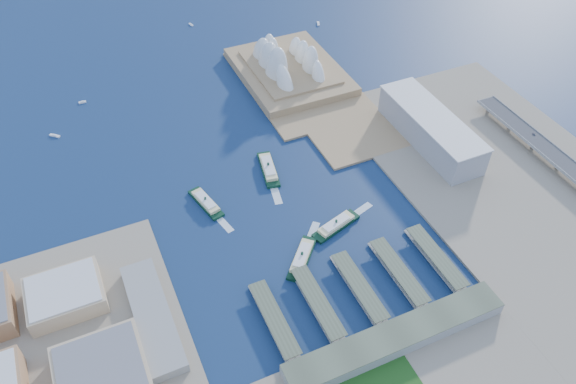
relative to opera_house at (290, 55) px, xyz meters
name	(u,v)px	position (x,y,z in m)	size (l,w,h in m)	color
ground	(309,239)	(-105.00, -280.00, -32.00)	(3000.00, 3000.00, 0.00)	#0F2148
east_land	(533,201)	(135.00, -330.00, -30.50)	(240.00, 500.00, 3.00)	gray
peninsula	(297,82)	(2.50, -20.00, -30.50)	(135.00, 220.00, 3.00)	#9B7C54
opera_house	(290,55)	(0.00, 0.00, 0.00)	(134.00, 180.00, 58.00)	white
toaster_building	(430,129)	(90.00, -200.00, -11.50)	(45.00, 155.00, 35.00)	gray
ferry_wharves	(359,288)	(-91.00, -355.00, -27.35)	(184.00, 90.00, 9.30)	#4A533F
terminal_building	(396,338)	(-90.00, -415.00, -23.00)	(200.00, 28.00, 12.00)	gray
ferry_a	(206,201)	(-183.34, -191.02, -26.99)	(13.48, 52.96, 10.01)	black
ferry_b	(268,167)	(-102.36, -168.73, -26.39)	(15.09, 59.29, 11.21)	black
ferry_c	(302,256)	(-122.81, -300.57, -26.72)	(14.23, 55.89, 10.57)	black
ferry_d	(336,224)	(-73.35, -276.59, -26.75)	(14.12, 55.48, 10.49)	black
boat_a	(55,135)	(-313.30, -5.46, -30.70)	(3.37, 13.50, 2.60)	white
boat_b	(82,102)	(-271.17, 52.14, -30.74)	(3.27, 9.34, 2.52)	white
boat_c	(318,23)	(102.71, 117.49, -30.60)	(3.62, 12.41, 2.79)	white
boat_e	(191,24)	(-80.32, 196.82, -30.81)	(3.08, 9.69, 2.38)	white
car_c	(534,134)	(199.00, -253.50, -16.55)	(1.69, 4.17, 1.21)	slate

